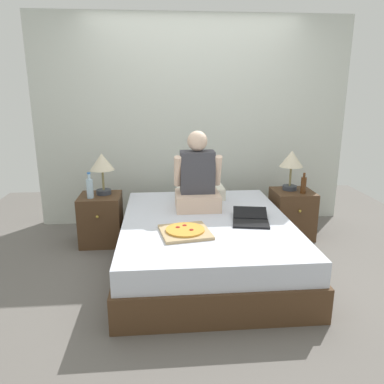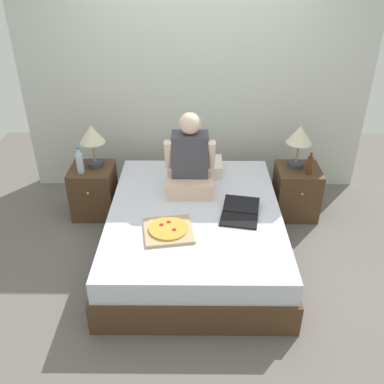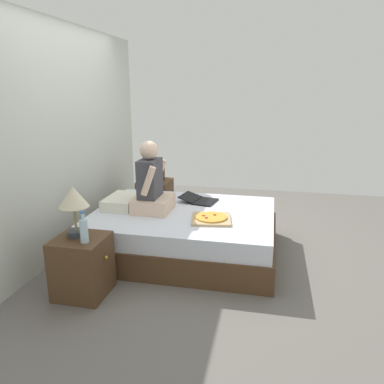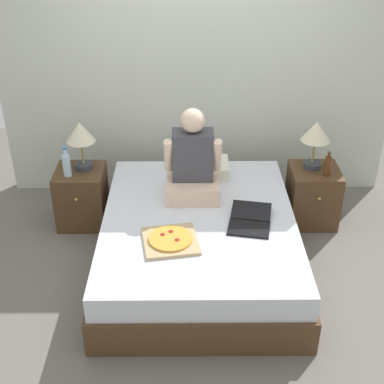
% 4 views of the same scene
% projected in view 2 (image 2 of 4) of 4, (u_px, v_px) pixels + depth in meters
% --- Properties ---
extents(ground_plane, '(5.79, 5.79, 0.00)m').
position_uv_depth(ground_plane, '(194.00, 251.00, 4.10)').
color(ground_plane, '#66605B').
extents(wall_back, '(3.79, 0.12, 2.50)m').
position_uv_depth(wall_back, '(195.00, 81.00, 4.64)').
color(wall_back, silver).
rests_on(wall_back, ground).
extents(bed, '(1.59, 2.02, 0.48)m').
position_uv_depth(bed, '(194.00, 231.00, 3.98)').
color(bed, '#4C331E').
rests_on(bed, ground).
extents(nightstand_left, '(0.44, 0.47, 0.54)m').
position_uv_depth(nightstand_left, '(94.00, 191.00, 4.55)').
color(nightstand_left, '#4C331E').
rests_on(nightstand_left, ground).
extents(lamp_on_left_nightstand, '(0.26, 0.26, 0.45)m').
position_uv_depth(lamp_on_left_nightstand, '(92.00, 137.00, 4.29)').
color(lamp_on_left_nightstand, '#333842').
rests_on(lamp_on_left_nightstand, nightstand_left).
extents(water_bottle, '(0.07, 0.07, 0.28)m').
position_uv_depth(water_bottle, '(79.00, 162.00, 4.28)').
color(water_bottle, silver).
rests_on(water_bottle, nightstand_left).
extents(nightstand_right, '(0.44, 0.47, 0.54)m').
position_uv_depth(nightstand_right, '(296.00, 191.00, 4.54)').
color(nightstand_right, '#4C331E').
rests_on(nightstand_right, ground).
extents(lamp_on_right_nightstand, '(0.26, 0.26, 0.45)m').
position_uv_depth(lamp_on_right_nightstand, '(299.00, 138.00, 4.28)').
color(lamp_on_right_nightstand, '#333842').
rests_on(lamp_on_right_nightstand, nightstand_right).
extents(beer_bottle, '(0.06, 0.06, 0.23)m').
position_uv_depth(beer_bottle, '(309.00, 165.00, 4.27)').
color(beer_bottle, '#512D14').
rests_on(beer_bottle, nightstand_right).
extents(pillow, '(0.52, 0.34, 0.12)m').
position_uv_depth(pillow, '(197.00, 166.00, 4.45)').
color(pillow, silver).
rests_on(pillow, bed).
extents(person_seated, '(0.47, 0.40, 0.78)m').
position_uv_depth(person_seated, '(190.00, 163.00, 4.01)').
color(person_seated, beige).
rests_on(person_seated, bed).
extents(laptop, '(0.39, 0.47, 0.07)m').
position_uv_depth(laptop, '(239.00, 215.00, 3.74)').
color(laptop, black).
rests_on(laptop, bed).
extents(pizza_box, '(0.46, 0.46, 0.05)m').
position_uv_depth(pizza_box, '(168.00, 230.00, 3.55)').
color(pizza_box, tan).
rests_on(pizza_box, bed).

